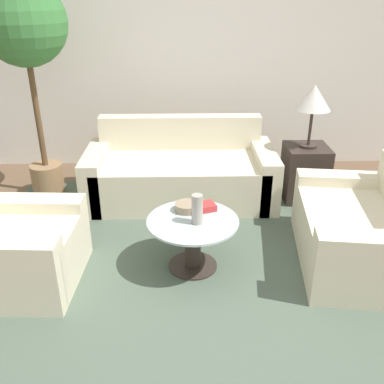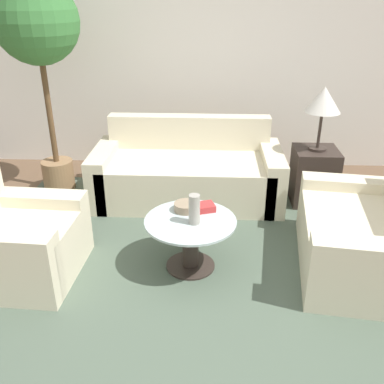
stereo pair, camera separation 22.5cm
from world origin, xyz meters
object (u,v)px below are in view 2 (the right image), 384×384
at_px(sofa_main, 188,172).
at_px(loveseat, 368,239).
at_px(armchair, 14,243).
at_px(vase, 194,209).
at_px(potted_plant, 38,33).
at_px(coffee_table, 190,237).
at_px(table_lamp, 324,101).
at_px(book_stack, 201,208).
at_px(bowl, 186,207).

bearing_deg(sofa_main, loveseat, -40.45).
bearing_deg(armchair, vase, -82.98).
distance_m(armchair, potted_plant, 2.11).
relative_size(loveseat, coffee_table, 1.91).
xyz_separation_m(armchair, vase, (1.38, 0.10, 0.28)).
relative_size(coffee_table, table_lamp, 1.14).
height_order(potted_plant, vase, potted_plant).
distance_m(loveseat, vase, 1.39).
distance_m(loveseat, table_lamp, 1.44).
distance_m(sofa_main, armchair, 1.92).
distance_m(armchair, vase, 1.41).
distance_m(table_lamp, vase, 1.82).
height_order(armchair, vase, armchair).
bearing_deg(loveseat, vase, -78.57).
relative_size(coffee_table, book_stack, 2.96).
xyz_separation_m(sofa_main, armchair, (-1.25, -1.46, -0.00)).
height_order(sofa_main, table_lamp, table_lamp).
distance_m(coffee_table, book_stack, 0.25).
bearing_deg(table_lamp, book_stack, -136.27).
height_order(table_lamp, book_stack, table_lamp).
xyz_separation_m(loveseat, coffee_table, (-1.39, -0.05, 0.00)).
bearing_deg(table_lamp, loveseat, -81.39).
distance_m(sofa_main, loveseat, 1.95).
bearing_deg(armchair, book_stack, -75.09).
bearing_deg(table_lamp, potted_plant, 175.83).
bearing_deg(book_stack, vase, -121.44).
xyz_separation_m(armchair, bowl, (1.30, 0.30, 0.19)).
xyz_separation_m(armchair, book_stack, (1.43, 0.30, 0.18)).
bearing_deg(armchair, table_lamp, -58.65).
distance_m(sofa_main, vase, 1.39).
relative_size(table_lamp, book_stack, 2.60).
xyz_separation_m(sofa_main, potted_plant, (-1.45, 0.12, 1.38)).
bearing_deg(potted_plant, vase, -43.21).
xyz_separation_m(sofa_main, coffee_table, (0.10, -1.32, 0.00)).
relative_size(table_lamp, potted_plant, 0.29).
distance_m(potted_plant, bowl, 2.31).
xyz_separation_m(vase, bowl, (-0.08, 0.20, -0.08)).
bearing_deg(armchair, coffee_table, -81.01).
bearing_deg(sofa_main, coffee_table, -85.82).
distance_m(potted_plant, vase, 2.43).
bearing_deg(bowl, potted_plant, 139.51).
height_order(sofa_main, armchair, sofa_main).
bearing_deg(loveseat, book_stack, -87.34).
bearing_deg(table_lamp, coffee_table, -134.23).
xyz_separation_m(sofa_main, vase, (0.13, -1.36, 0.27)).
bearing_deg(bowl, coffee_table, -73.82).
distance_m(coffee_table, vase, 0.28).
bearing_deg(vase, armchair, -175.91).
distance_m(coffee_table, table_lamp, 1.90).
distance_m(bowl, book_stack, 0.12).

